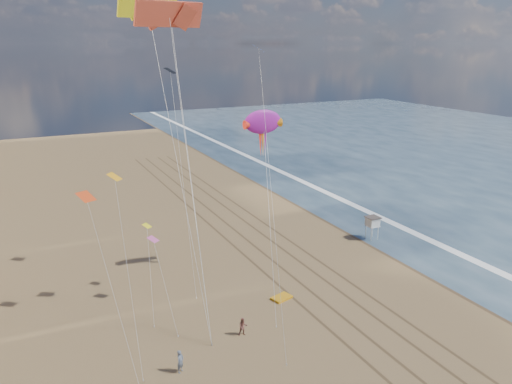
# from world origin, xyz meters

# --- Properties ---
(wet_sand) EXTENTS (260.00, 260.00, 0.00)m
(wet_sand) POSITION_xyz_m (19.00, 40.00, 0.00)
(wet_sand) COLOR #42301E
(wet_sand) RESTS_ON ground
(foam) EXTENTS (260.00, 260.00, 0.00)m
(foam) POSITION_xyz_m (23.20, 40.00, 0.00)
(foam) COLOR white
(foam) RESTS_ON ground
(tracks) EXTENTS (7.68, 120.00, 0.01)m
(tracks) POSITION_xyz_m (2.55, 30.00, 0.01)
(tracks) COLOR brown
(tracks) RESTS_ON ground
(lifeguard_stand) EXTENTS (1.72, 1.72, 3.10)m
(lifeguard_stand) POSITION_xyz_m (16.51, 28.05, 2.39)
(lifeguard_stand) COLOR white
(lifeguard_stand) RESTS_ON ground
(grounded_kite) EXTENTS (2.34, 1.83, 0.23)m
(grounded_kite) POSITION_xyz_m (-2.36, 18.84, 0.12)
(grounded_kite) COLOR orange
(grounded_kite) RESTS_ON ground
(show_kite) EXTENTS (4.43, 6.39, 20.67)m
(show_kite) POSITION_xyz_m (-0.96, 26.06, 17.16)
(show_kite) COLOR #9F189D
(show_kite) RESTS_ON ground
(kite_flyer_a) EXTENTS (0.84, 0.80, 1.93)m
(kite_flyer_a) POSITION_xyz_m (-15.37, 11.88, 0.97)
(kite_flyer_a) COLOR slate
(kite_flyer_a) RESTS_ON ground
(kite_flyer_b) EXTENTS (0.96, 0.82, 1.73)m
(kite_flyer_b) POSITION_xyz_m (-8.70, 14.48, 0.87)
(kite_flyer_b) COLOR brown
(kite_flyer_b) RESTS_ON ground
(small_kites) EXTENTS (16.57, 14.00, 18.69)m
(small_kites) POSITION_xyz_m (-13.68, 23.03, 15.87)
(small_kites) COLOR orange
(small_kites) RESTS_ON ground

